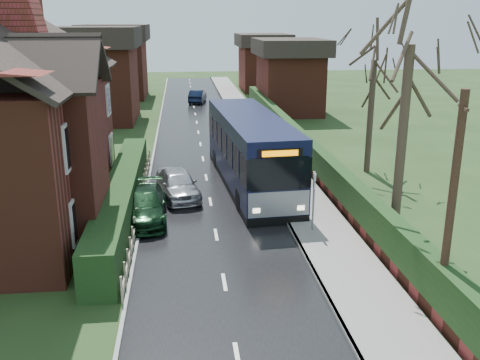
{
  "coord_description": "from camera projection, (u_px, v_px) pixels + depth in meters",
  "views": [
    {
      "loc": [
        -1.2,
        -17.59,
        8.23
      ],
      "look_at": [
        1.12,
        3.48,
        1.8
      ],
      "focal_mm": 40.0,
      "sensor_mm": 36.0,
      "label": 1
    }
  ],
  "objects": [
    {
      "name": "telegraph_pole",
      "position": [
        451.0,
        212.0,
        14.14
      ],
      "size": [
        0.29,
        0.84,
        6.56
      ],
      "rotation": [
        0.0,
        0.0,
        -0.25
      ],
      "color": "#301E15",
      "rests_on": "ground"
    },
    {
      "name": "tree_right_far",
      "position": [
        375.0,
        52.0,
        28.04
      ],
      "size": [
        4.53,
        4.53,
        8.74
      ],
      "color": "#372920",
      "rests_on": "ground"
    },
    {
      "name": "right_wall_hedge",
      "position": [
        312.0,
        156.0,
        29.07
      ],
      "size": [
        0.6,
        50.0,
        1.8
      ],
      "color": "maroon",
      "rests_on": "ground"
    },
    {
      "name": "front_hedge",
      "position": [
        122.0,
        195.0,
        23.36
      ],
      "size": [
        1.2,
        16.0,
        1.6
      ],
      "primitive_type": "cube",
      "color": "black",
      "rests_on": "ground"
    },
    {
      "name": "road",
      "position": [
        206.0,
        178.0,
        28.76
      ],
      "size": [
        6.0,
        100.0,
        0.02
      ],
      "primitive_type": "cube",
      "color": "black",
      "rests_on": "ground"
    },
    {
      "name": "ground",
      "position": [
        220.0,
        257.0,
        19.25
      ],
      "size": [
        140.0,
        140.0,
        0.0
      ],
      "primitive_type": "plane",
      "color": "#2D491F",
      "rests_on": "ground"
    },
    {
      "name": "kerb_left",
      "position": [
        149.0,
        179.0,
        28.43
      ],
      "size": [
        0.12,
        100.0,
        0.1
      ],
      "primitive_type": "cube",
      "color": "gray",
      "rests_on": "ground"
    },
    {
      "name": "bus_stop_sign",
      "position": [
        314.0,
        193.0,
        20.9
      ],
      "size": [
        0.07,
        0.38,
        2.54
      ],
      "rotation": [
        0.0,
        0.0,
        -0.05
      ],
      "color": "slate",
      "rests_on": "ground"
    },
    {
      "name": "kerb_right",
      "position": [
        262.0,
        175.0,
        29.06
      ],
      "size": [
        0.12,
        100.0,
        0.14
      ],
      "primitive_type": "cube",
      "color": "gray",
      "rests_on": "ground"
    },
    {
      "name": "picket_fence",
      "position": [
        140.0,
        202.0,
        23.54
      ],
      "size": [
        0.1,
        16.0,
        0.9
      ],
      "primitive_type": null,
      "color": "#9B8C69",
      "rests_on": "ground"
    },
    {
      "name": "bus",
      "position": [
        250.0,
        151.0,
        27.05
      ],
      "size": [
        3.54,
        11.97,
        3.59
      ],
      "rotation": [
        0.0,
        0.0,
        0.07
      ],
      "color": "black",
      "rests_on": "ground"
    },
    {
      "name": "tree_right_near",
      "position": [
        412.0,
        29.0,
        18.24
      ],
      "size": [
        4.88,
        4.88,
        10.54
      ],
      "color": "#3C2F24",
      "rests_on": "ground"
    },
    {
      "name": "car_green",
      "position": [
        144.0,
        205.0,
        22.56
      ],
      "size": [
        2.02,
        4.6,
        1.31
      ],
      "primitive_type": "imported",
      "rotation": [
        0.0,
        0.0,
        0.04
      ],
      "color": "black",
      "rests_on": "ground"
    },
    {
      "name": "pavement",
      "position": [
        284.0,
        174.0,
        29.19
      ],
      "size": [
        2.5,
        100.0,
        0.14
      ],
      "primitive_type": "cube",
      "color": "slate",
      "rests_on": "ground"
    },
    {
      "name": "car_silver",
      "position": [
        178.0,
        184.0,
        25.39
      ],
      "size": [
        2.46,
        4.33,
        1.39
      ],
      "primitive_type": "imported",
      "rotation": [
        0.0,
        0.0,
        0.21
      ],
      "color": "#BDBCC1",
      "rests_on": "ground"
    },
    {
      "name": "car_distant",
      "position": [
        198.0,
        96.0,
        54.13
      ],
      "size": [
        2.03,
        4.13,
        1.3
      ],
      "primitive_type": "imported",
      "rotation": [
        0.0,
        0.0,
        2.97
      ],
      "color": "black",
      "rests_on": "ground"
    }
  ]
}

